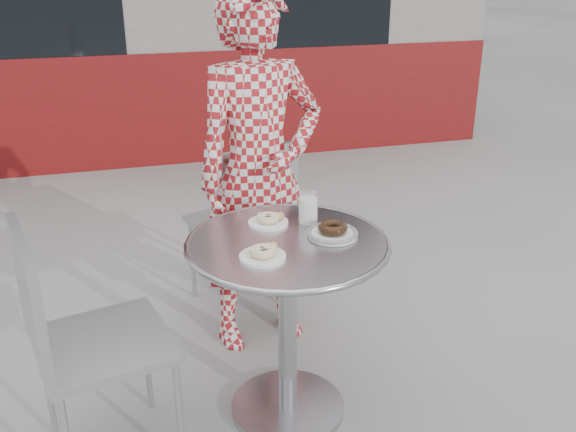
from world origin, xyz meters
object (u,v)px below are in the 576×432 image
object	(u,v)px
plate_far	(269,220)
plate_checker	(333,232)
chair_left	(106,389)
plate_near	(263,253)
chair_far	(241,256)
milk_cup	(308,209)
seated_person	(259,174)
bistro_table	(288,286)

from	to	relation	value
plate_far	plate_checker	size ratio (longest dim) A/B	0.81
chair_left	plate_checker	distance (m)	1.04
plate_near	plate_checker	bearing A→B (deg)	20.83
chair_left	plate_near	size ratio (longest dim) A/B	5.77
chair_far	milk_cup	xyz separation A→B (m)	(0.13, -0.79, 0.57)
chair_far	chair_left	distance (m)	1.23
chair_far	plate_checker	distance (m)	1.09
seated_person	milk_cup	bearing A→B (deg)	-90.01
chair_left	plate_near	distance (m)	0.79
chair_far	plate_near	distance (m)	1.18
seated_person	plate_checker	xyz separation A→B (m)	(0.14, -0.61, -0.05)
chair_left	milk_cup	xyz separation A→B (m)	(0.85, 0.20, 0.56)
chair_left	plate_checker	bearing A→B (deg)	-99.60
bistro_table	milk_cup	distance (m)	0.32
bistro_table	chair_left	size ratio (longest dim) A/B	0.82
plate_near	seated_person	bearing A→B (deg)	77.47
bistro_table	seated_person	bearing A→B (deg)	86.45
chair_far	plate_checker	world-z (taller)	chair_far
chair_far	chair_left	size ratio (longest dim) A/B	0.97
milk_cup	plate_near	bearing A→B (deg)	-133.78
chair_left	plate_far	size ratio (longest dim) A/B	6.01
plate_far	plate_near	size ratio (longest dim) A/B	0.96
bistro_table	chair_far	world-z (taller)	chair_far
bistro_table	seated_person	size ratio (longest dim) A/B	0.46
bistro_table	plate_checker	size ratio (longest dim) A/B	4.01
chair_far	seated_person	size ratio (longest dim) A/B	0.55
chair_far	plate_near	bearing A→B (deg)	65.94
bistro_table	plate_far	bearing A→B (deg)	98.51
chair_far	chair_left	bearing A→B (deg)	36.49
plate_near	plate_far	bearing A→B (deg)	71.89
plate_checker	milk_cup	size ratio (longest dim) A/B	1.56
seated_person	plate_near	distance (m)	0.75
seated_person	plate_checker	world-z (taller)	seated_person
plate_far	milk_cup	bearing A→B (deg)	-11.22
chair_left	plate_far	xyz separation A→B (m)	(0.70, 0.23, 0.51)
seated_person	plate_checker	size ratio (longest dim) A/B	8.63
bistro_table	plate_near	xyz separation A→B (m)	(-0.12, -0.11, 0.21)
bistro_table	seated_person	distance (m)	0.67
seated_person	plate_near	world-z (taller)	seated_person
chair_left	plate_checker	size ratio (longest dim) A/B	4.89
chair_far	plate_checker	bearing A→B (deg)	83.68
seated_person	plate_near	xyz separation A→B (m)	(-0.16, -0.73, -0.04)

